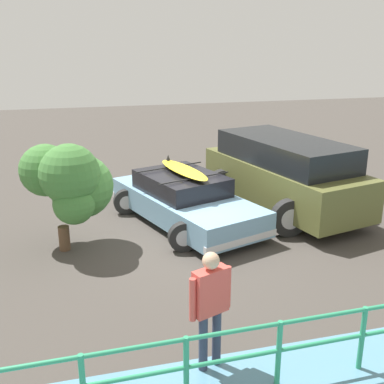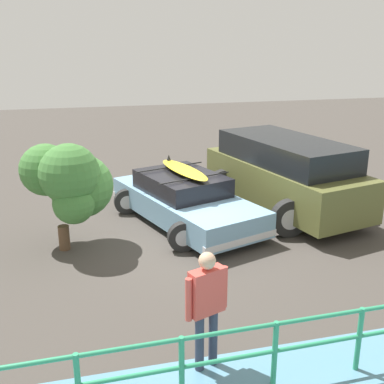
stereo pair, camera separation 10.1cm
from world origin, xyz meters
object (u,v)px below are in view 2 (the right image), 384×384
bush_near_left (69,181)px  person_bystander (207,300)px  sedan_car (185,199)px  suv_car (284,174)px

bush_near_left → person_bystander: bearing=110.2°
sedan_car → person_bystander: (0.97, 5.26, 0.43)m
suv_car → bush_near_left: size_ratio=2.23×
sedan_car → suv_car: 2.65m
person_bystander → sedan_car: bearing=-100.4°
person_bystander → bush_near_left: (1.63, -4.44, 0.45)m
sedan_car → suv_car: suv_car is taller
sedan_car → suv_car: size_ratio=0.92×
sedan_car → person_bystander: bearing=79.6°
sedan_car → suv_car: (-2.61, -0.20, 0.41)m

